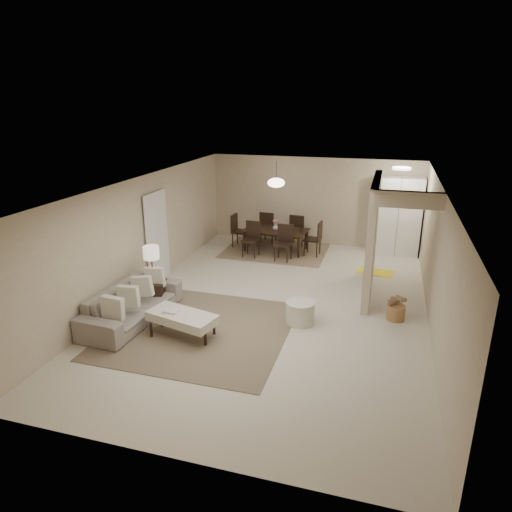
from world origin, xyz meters
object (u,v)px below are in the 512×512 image
(side_table, at_px, (154,293))
(sofa, at_px, (132,304))
(ottoman_bench, at_px, (182,318))
(dining_table, at_px, (275,240))
(wicker_basket, at_px, (396,312))
(round_pouf, at_px, (300,312))
(pantry_cabinet, at_px, (398,216))

(side_table, bearing_deg, sofa, -93.72)
(ottoman_bench, xyz_separation_m, side_table, (-1.13, 1.07, -0.11))
(ottoman_bench, height_order, dining_table, dining_table)
(wicker_basket, relative_size, dining_table, 0.20)
(sofa, height_order, round_pouf, sofa)
(ottoman_bench, distance_m, dining_table, 5.21)
(pantry_cabinet, bearing_deg, ottoman_bench, -121.50)
(side_table, distance_m, wicker_basket, 4.84)
(sofa, bearing_deg, dining_table, -14.36)
(side_table, distance_m, round_pouf, 3.05)
(pantry_cabinet, bearing_deg, sofa, -130.58)
(round_pouf, bearing_deg, dining_table, 110.19)
(side_table, xyz_separation_m, wicker_basket, (4.79, 0.68, -0.10))
(sofa, height_order, side_table, sofa)
(wicker_basket, bearing_deg, ottoman_bench, -154.41)
(sofa, bearing_deg, wicker_basket, -69.65)
(ottoman_bench, bearing_deg, wicker_basket, 39.58)
(pantry_cabinet, bearing_deg, side_table, -134.49)
(side_table, height_order, dining_table, dining_table)
(wicker_basket, bearing_deg, sofa, -163.30)
(ottoman_bench, bearing_deg, dining_table, 99.50)
(pantry_cabinet, distance_m, dining_table, 3.37)
(pantry_cabinet, relative_size, dining_table, 1.21)
(ottoman_bench, bearing_deg, round_pouf, 43.66)
(sofa, bearing_deg, round_pouf, -72.02)
(ottoman_bench, distance_m, round_pouf, 2.21)
(round_pouf, height_order, wicker_basket, round_pouf)
(round_pouf, height_order, dining_table, dining_table)
(side_table, distance_m, dining_table, 4.40)
(ottoman_bench, xyz_separation_m, wicker_basket, (3.66, 1.75, -0.21))
(pantry_cabinet, distance_m, sofa, 7.41)
(sofa, bearing_deg, pantry_cabinet, -36.94)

